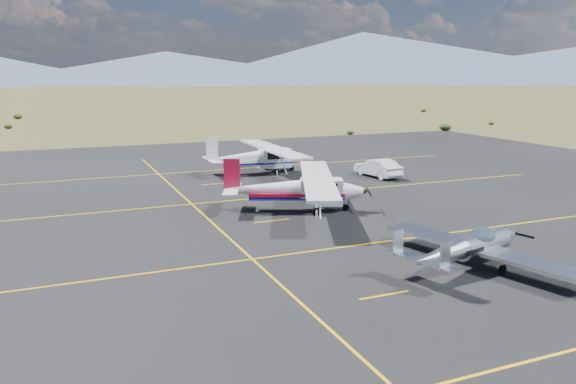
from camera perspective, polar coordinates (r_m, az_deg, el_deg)
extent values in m
plane|color=#383D1C|center=(24.68, 11.29, -6.37)|extent=(1600.00, 1600.00, 0.00)
cube|color=black|center=(30.47, 3.94, -2.63)|extent=(72.00, 72.00, 0.02)
cube|color=silver|center=(24.09, 18.92, -5.43)|extent=(3.61, 8.85, 0.12)
ellipsoid|color=#99BFD8|center=(23.96, 19.00, -4.36)|extent=(1.78, 1.30, 0.80)
cube|color=silver|center=(21.21, 13.51, -6.69)|extent=(1.41, 3.00, 0.06)
cube|color=silver|center=(20.34, 15.67, -6.31)|extent=(0.53, 0.19, 0.98)
cube|color=silver|center=(21.62, 11.11, -5.00)|extent=(0.53, 0.19, 0.98)
cylinder|color=black|center=(25.53, 20.79, -5.90)|extent=(0.34, 0.17, 0.33)
cylinder|color=black|center=(23.51, 20.95, -7.36)|extent=(0.40, 0.20, 0.39)
cylinder|color=black|center=(24.72, 16.33, -6.10)|extent=(0.40, 0.20, 0.39)
cube|color=silver|center=(31.64, 3.40, 0.04)|extent=(2.64, 2.04, 1.44)
cube|color=silver|center=(31.49, 3.03, 1.37)|extent=(6.04, 11.49, 0.15)
cube|color=black|center=(31.58, 3.41, 0.57)|extent=(2.07, 1.83, 0.59)
cube|color=#A80E2D|center=(31.61, 0.88, -0.15)|extent=(5.41, 3.20, 0.19)
cube|color=#A80E2D|center=(31.53, -5.73, 1.83)|extent=(0.87, 0.42, 1.71)
cube|color=silver|center=(31.69, -5.70, 0.31)|extent=(2.05, 3.46, 0.06)
cylinder|color=black|center=(31.97, 5.87, -1.59)|extent=(0.40, 0.25, 0.38)
cylinder|color=black|center=(30.73, 2.91, -2.01)|extent=(0.49, 0.31, 0.47)
cylinder|color=black|center=(32.91, 2.70, -1.07)|extent=(0.49, 0.31, 0.47)
cube|color=silver|center=(44.14, -1.31, 3.47)|extent=(2.38, 1.27, 1.45)
cube|color=silver|center=(43.96, -1.58, 4.43)|extent=(1.85, 11.83, 0.15)
cube|color=black|center=(44.09, -1.31, 3.86)|extent=(1.74, 1.30, 0.59)
cube|color=silver|center=(43.69, -3.02, 3.23)|extent=(5.39, 1.33, 0.19)
cube|color=silver|center=(42.50, -7.71, 4.43)|extent=(0.91, 0.09, 1.72)
cube|color=silver|center=(42.62, -7.68, 3.28)|extent=(0.86, 3.45, 0.06)
cylinder|color=black|center=(44.79, 0.37, 2.39)|extent=(0.39, 0.11, 0.39)
cylinder|color=black|center=(43.13, -1.18, 2.07)|extent=(0.47, 0.15, 0.47)
cylinder|color=black|center=(45.21, -2.19, 2.53)|extent=(0.47, 0.15, 0.47)
imported|color=white|center=(42.75, 9.11, 2.45)|extent=(1.97, 4.32, 1.37)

